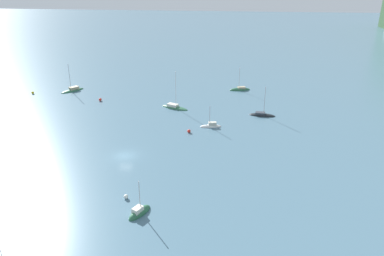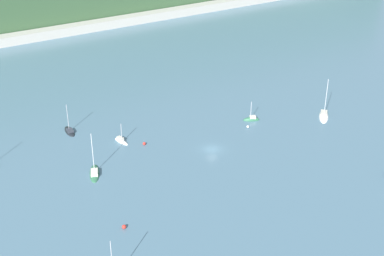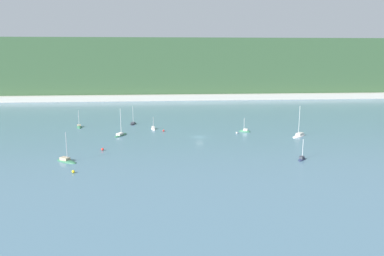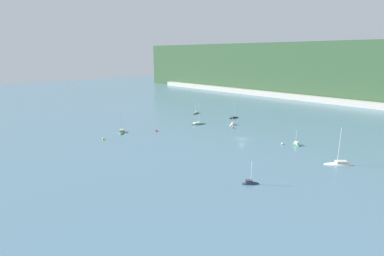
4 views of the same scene
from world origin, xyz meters
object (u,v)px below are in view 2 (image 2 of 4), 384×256
(sailboat_0, at_px, (70,131))
(sailboat_5, at_px, (324,116))
(sailboat_2, at_px, (121,141))
(mooring_buoy_0, at_px, (144,144))
(mooring_buoy_3, at_px, (248,127))
(sailboat_7, at_px, (251,120))
(sailboat_3, at_px, (95,173))
(mooring_buoy_1, at_px, (124,227))

(sailboat_0, bearing_deg, sailboat_5, -109.08)
(sailboat_2, bearing_deg, sailboat_0, -154.91)
(mooring_buoy_0, relative_size, mooring_buoy_3, 1.06)
(sailboat_2, height_order, mooring_buoy_3, sailboat_2)
(mooring_buoy_0, xyz_separation_m, mooring_buoy_3, (27.67, -6.73, -0.02))
(sailboat_7, bearing_deg, sailboat_5, -178.91)
(sailboat_3, xyz_separation_m, mooring_buoy_3, (43.73, -0.81, 0.22))
(sailboat_7, distance_m, mooring_buoy_1, 56.31)
(sailboat_7, distance_m, mooring_buoy_3, 4.90)
(sailboat_2, xyz_separation_m, sailboat_3, (-11.99, -10.60, -0.00))
(sailboat_0, height_order, mooring_buoy_3, sailboat_0)
(mooring_buoy_0, bearing_deg, sailboat_0, 127.32)
(mooring_buoy_1, bearing_deg, sailboat_2, 64.55)
(sailboat_3, bearing_deg, sailboat_5, -71.98)
(sailboat_7, xyz_separation_m, mooring_buoy_1, (-50.88, -24.10, 0.31))
(sailboat_5, relative_size, mooring_buoy_3, 16.46)
(sailboat_7, bearing_deg, mooring_buoy_1, 53.06)
(sailboat_2, height_order, sailboat_3, sailboat_3)
(sailboat_2, relative_size, mooring_buoy_1, 6.89)
(sailboat_2, relative_size, mooring_buoy_0, 7.47)
(sailboat_0, distance_m, sailboat_7, 48.96)
(sailboat_5, relative_size, mooring_buoy_1, 14.27)
(sailboat_0, distance_m, sailboat_2, 15.24)
(sailboat_0, relative_size, mooring_buoy_1, 9.86)
(sailboat_2, bearing_deg, sailboat_7, 66.15)
(sailboat_2, height_order, mooring_buoy_1, sailboat_2)
(sailboat_2, bearing_deg, sailboat_5, 61.29)
(mooring_buoy_1, bearing_deg, sailboat_0, 81.76)
(mooring_buoy_1, bearing_deg, sailboat_5, 12.17)
(sailboat_3, distance_m, mooring_buoy_0, 17.11)
(sailboat_3, relative_size, sailboat_5, 0.89)
(sailboat_5, relative_size, sailboat_7, 1.85)
(mooring_buoy_0, relative_size, mooring_buoy_1, 0.92)
(sailboat_5, bearing_deg, mooring_buoy_3, -59.49)
(sailboat_3, bearing_deg, mooring_buoy_3, -67.11)
(sailboat_7, bearing_deg, sailboat_2, 14.60)
(sailboat_5, bearing_deg, mooring_buoy_1, -32.03)
(mooring_buoy_3, bearing_deg, sailboat_2, 160.22)
(sailboat_2, bearing_deg, sailboat_3, -59.26)
(sailboat_0, distance_m, mooring_buoy_3, 47.10)
(mooring_buoy_0, bearing_deg, mooring_buoy_1, -125.12)
(sailboat_0, distance_m, mooring_buoy_1, 45.19)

